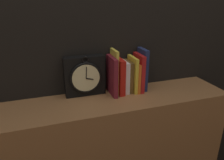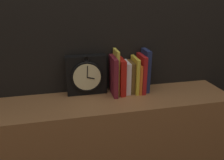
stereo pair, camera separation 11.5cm
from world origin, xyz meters
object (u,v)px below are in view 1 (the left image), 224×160
at_px(clock, 85,76).
at_px(book_slot7_red, 139,72).
at_px(book_slot4_brown, 128,76).
at_px(book_slot6_orange, 135,77).
at_px(book_slot1_yellow, 114,72).
at_px(book_slot0_maroon, 112,76).
at_px(book_slot5_yellow, 133,74).
at_px(book_slot3_white, 124,77).
at_px(book_slot2_red, 119,76).
at_px(book_slot8_navy, 142,69).

xyz_separation_m(clock, book_slot7_red, (0.31, -0.03, -0.00)).
xyz_separation_m(book_slot4_brown, book_slot6_orange, (0.04, -0.01, -0.00)).
relative_size(book_slot1_yellow, book_slot7_red, 1.16).
height_order(book_slot0_maroon, book_slot5_yellow, book_slot0_maroon).
bearing_deg(book_slot3_white, clock, 173.95).
height_order(clock, book_slot5_yellow, clock).
xyz_separation_m(book_slot0_maroon, book_slot5_yellow, (0.13, 0.01, -0.01)).
bearing_deg(book_slot2_red, book_slot7_red, -0.30).
relative_size(clock, book_slot1_yellow, 0.92).
bearing_deg(book_slot7_red, book_slot2_red, 179.70).
relative_size(book_slot0_maroon, book_slot1_yellow, 0.86).
bearing_deg(book_slot4_brown, book_slot3_white, -175.43).
height_order(clock, book_slot2_red, clock).
distance_m(book_slot4_brown, book_slot8_navy, 0.10).
bearing_deg(book_slot2_red, book_slot3_white, 12.93).
bearing_deg(book_slot6_orange, book_slot2_red, 179.71).
xyz_separation_m(book_slot0_maroon, book_slot2_red, (0.04, 0.01, -0.01)).
xyz_separation_m(book_slot0_maroon, book_slot6_orange, (0.15, 0.01, -0.02)).
xyz_separation_m(book_slot1_yellow, book_slot8_navy, (0.17, -0.00, -0.00)).
relative_size(book_slot2_red, book_slot8_navy, 0.83).
bearing_deg(clock, book_slot7_red, -5.78).
relative_size(book_slot2_red, book_slot5_yellow, 0.99).
xyz_separation_m(book_slot3_white, book_slot6_orange, (0.07, -0.01, -0.01)).
bearing_deg(book_slot4_brown, book_slot0_maroon, -171.25).
xyz_separation_m(book_slot3_white, book_slot8_navy, (0.12, 0.00, 0.03)).
bearing_deg(book_slot0_maroon, book_slot7_red, 2.01).
bearing_deg(book_slot5_yellow, book_slot8_navy, 7.36).
relative_size(book_slot6_orange, book_slot8_navy, 0.70).
xyz_separation_m(book_slot1_yellow, book_slot4_brown, (0.09, -0.00, -0.04)).
bearing_deg(book_slot1_yellow, book_slot6_orange, -4.85).
height_order(clock, book_slot6_orange, clock).
bearing_deg(book_slot1_yellow, book_slot8_navy, -0.05).
distance_m(book_slot3_white, book_slot5_yellow, 0.05).
height_order(clock, book_slot8_navy, book_slot8_navy).
bearing_deg(book_slot1_yellow, book_slot0_maroon, -139.66).
xyz_separation_m(book_slot2_red, book_slot5_yellow, (0.08, 0.00, 0.00)).
height_order(clock, book_slot4_brown, clock).
height_order(book_slot6_orange, book_slot7_red, book_slot7_red).
xyz_separation_m(book_slot1_yellow, book_slot2_red, (0.02, -0.01, -0.02)).
height_order(book_slot3_white, book_slot6_orange, book_slot3_white).
bearing_deg(book_slot2_red, book_slot4_brown, 9.09).
distance_m(book_slot1_yellow, book_slot5_yellow, 0.11).
distance_m(clock, book_slot5_yellow, 0.28).
bearing_deg(book_slot0_maroon, book_slot1_yellow, 40.34).
relative_size(book_slot0_maroon, book_slot7_red, 1.00).
relative_size(book_slot2_red, book_slot7_red, 0.93).
bearing_deg(book_slot1_yellow, book_slot4_brown, -0.37).
xyz_separation_m(book_slot5_yellow, book_slot6_orange, (0.02, -0.00, -0.02)).
relative_size(book_slot6_orange, book_slot7_red, 0.79).
relative_size(book_slot4_brown, book_slot8_navy, 0.74).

